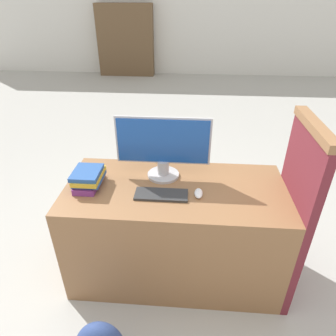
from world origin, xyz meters
name	(u,v)px	position (x,y,z in m)	size (l,w,h in m)	color
ground_plane	(171,307)	(0.00, 0.00, 0.00)	(20.00, 20.00, 0.00)	#B2B2AD
wall_back	(191,15)	(0.00, 6.91, 1.40)	(12.00, 0.06, 2.80)	white
desk	(175,231)	(0.00, 0.36, 0.39)	(1.50, 0.71, 0.78)	#8C603D
carrel_divider	(292,214)	(0.77, 0.29, 0.66)	(0.07, 0.57, 1.30)	maroon
monitor	(163,147)	(-0.10, 0.50, 1.01)	(0.64, 0.22, 0.44)	#B7B7BC
keyboard	(161,195)	(-0.09, 0.26, 0.78)	(0.34, 0.13, 0.02)	#2D2D2D
mouse	(198,193)	(0.15, 0.28, 0.79)	(0.05, 0.11, 0.03)	white
book_stack	(88,178)	(-0.59, 0.34, 0.84)	(0.19, 0.26, 0.12)	#7A3384
bookshelf_far	(126,41)	(-1.61, 6.67, 0.84)	(1.38, 0.32, 1.67)	brown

